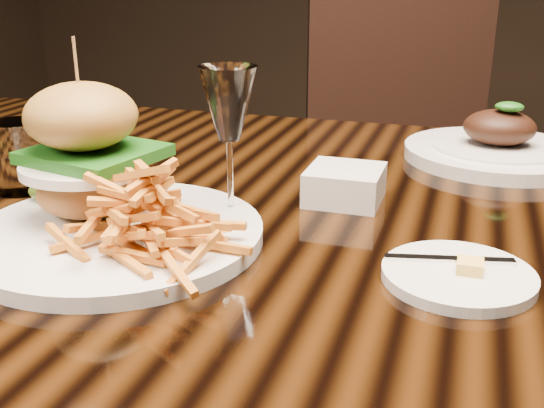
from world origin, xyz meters
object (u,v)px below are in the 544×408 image
(dining_table, at_px, (322,271))
(far_dish, at_px, (497,148))
(wine_glass, at_px, (229,110))
(burger_plate, at_px, (112,191))
(chair_far, at_px, (402,169))

(dining_table, relative_size, far_dish, 6.25)
(dining_table, xyz_separation_m, wine_glass, (-0.09, -0.06, 0.20))
(dining_table, xyz_separation_m, burger_plate, (-0.18, -0.15, 0.13))
(burger_plate, distance_m, wine_glass, 0.14)
(burger_plate, height_order, wine_glass, burger_plate)
(wine_glass, height_order, chair_far, chair_far)
(wine_glass, height_order, far_dish, wine_glass)
(far_dish, bearing_deg, dining_table, -124.27)
(far_dish, bearing_deg, wine_glass, -129.69)
(far_dish, relative_size, chair_far, 0.27)
(burger_plate, bearing_deg, chair_far, 105.09)
(wine_glass, xyz_separation_m, chair_far, (0.08, 0.94, -0.33))
(burger_plate, bearing_deg, dining_table, 64.20)
(dining_table, distance_m, wine_glass, 0.22)
(burger_plate, height_order, far_dish, burger_plate)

